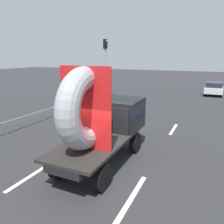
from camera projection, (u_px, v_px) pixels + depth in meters
ground_plane at (102, 168)px, 8.57m from camera, size 120.00×120.00×0.00m
flatbed_truck at (104, 118)px, 8.70m from camera, size 2.02×5.15×3.90m
distant_sedan at (214, 88)px, 24.67m from camera, size 1.82×4.26×1.39m
traffic_light at (105, 60)px, 21.86m from camera, size 0.42×0.36×5.76m
guardrail at (58, 108)px, 16.11m from camera, size 0.10×12.01×0.71m
lane_dash_left_near at (35, 173)px, 8.18m from camera, size 0.16×2.63×0.01m
lane_dash_left_far at (116, 121)px, 14.68m from camera, size 0.16×3.00×0.01m
lane_dash_right_near at (130, 200)px, 6.67m from camera, size 0.16×2.85×0.01m
lane_dash_right_far at (173, 129)px, 13.11m from camera, size 0.16×2.09×0.01m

